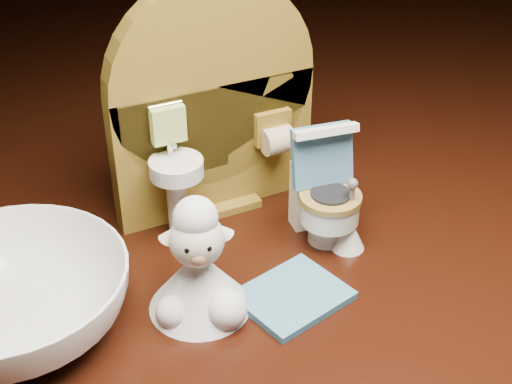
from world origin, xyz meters
TOP-DOWN VIEW (x-y plane):
  - backdrop_panel at (-0.00, 0.06)m, footprint 0.13×0.05m
  - toy_toilet at (0.04, 0.01)m, footprint 0.04×0.05m
  - bath_mat at (-0.00, -0.04)m, footprint 0.06×0.06m
  - toilet_brush at (0.05, -0.01)m, footprint 0.02×0.02m
  - plush_lamb at (-0.05, -0.02)m, footprint 0.05×0.06m
  - ceramic_bowl at (-0.14, 0.00)m, footprint 0.12×0.12m

SIDE VIEW (x-z plane):
  - bath_mat at x=0.00m, z-range 0.00..0.00m
  - toilet_brush at x=0.05m, z-range -0.01..0.04m
  - ceramic_bowl at x=-0.14m, z-range 0.00..0.04m
  - plush_lamb at x=-0.05m, z-range -0.01..0.06m
  - toy_toilet at x=0.04m, z-range -0.01..0.06m
  - backdrop_panel at x=0.00m, z-range -0.01..0.14m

